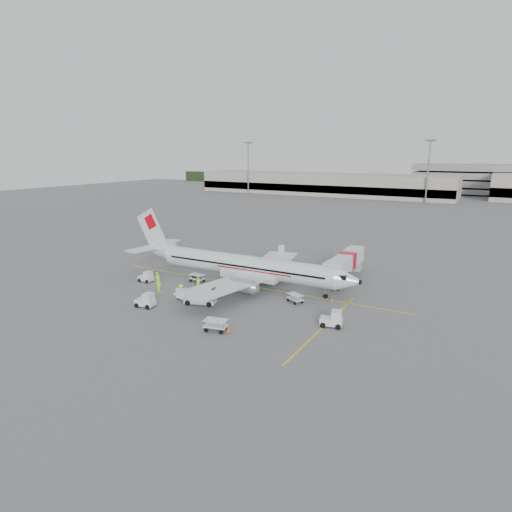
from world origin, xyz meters
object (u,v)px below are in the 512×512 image
(tug_mid, at_px, (145,300))
(tug_fore, at_px, (331,318))
(aircraft, at_px, (246,252))
(tug_aft, at_px, (146,276))
(jet_bridge, at_px, (347,266))
(belt_loader, at_px, (200,294))

(tug_mid, bearing_deg, tug_fore, 7.44)
(tug_fore, bearing_deg, aircraft, 138.85)
(aircraft, bearing_deg, tug_aft, -157.63)
(jet_bridge, distance_m, tug_aft, 28.62)
(aircraft, distance_m, tug_aft, 14.86)
(belt_loader, relative_size, tug_mid, 2.19)
(jet_bridge, height_order, tug_fore, jet_bridge)
(aircraft, relative_size, tug_fore, 14.77)
(belt_loader, relative_size, tug_fore, 2.15)
(jet_bridge, distance_m, tug_mid, 28.40)
(jet_bridge, height_order, tug_mid, jet_bridge)
(tug_aft, bearing_deg, jet_bridge, 29.16)
(aircraft, relative_size, tug_aft, 16.93)
(jet_bridge, xyz_separation_m, tug_mid, (-17.16, -22.60, -1.10))
(jet_bridge, bearing_deg, aircraft, -142.49)
(jet_bridge, bearing_deg, belt_loader, -125.24)
(tug_fore, height_order, tug_aft, tug_fore)
(aircraft, distance_m, tug_mid, 15.03)
(tug_fore, distance_m, tug_aft, 28.45)
(tug_fore, bearing_deg, tug_aft, 161.83)
(tug_aft, bearing_deg, tug_mid, -49.10)
(tug_mid, xyz_separation_m, tug_aft, (-7.19, 7.61, -0.10))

